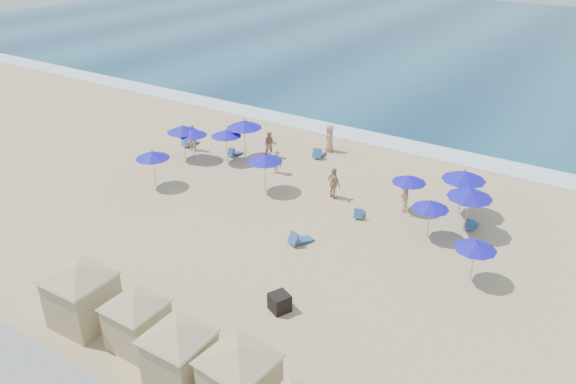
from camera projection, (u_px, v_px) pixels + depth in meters
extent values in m
plane|color=tan|center=(276.00, 240.00, 28.21)|extent=(160.00, 160.00, 0.00)
cube|color=navy|center=(529.00, 47.00, 69.28)|extent=(160.00, 80.00, 0.06)
cube|color=white|center=(400.00, 145.00, 39.77)|extent=(160.00, 2.50, 0.08)
cube|color=black|center=(280.00, 302.00, 23.04)|extent=(1.01, 1.01, 0.76)
cube|color=tan|center=(83.00, 300.00, 22.04)|extent=(2.24, 2.24, 2.16)
cube|color=tan|center=(78.00, 277.00, 21.56)|extent=(2.35, 2.35, 0.09)
pyramid|color=tan|center=(76.00, 266.00, 21.33)|extent=(4.73, 4.73, 0.54)
cube|color=tan|center=(138.00, 325.00, 20.94)|extent=(1.86, 1.86, 1.84)
cube|color=tan|center=(135.00, 305.00, 20.53)|extent=(1.96, 1.96, 0.07)
pyramid|color=tan|center=(133.00, 295.00, 20.33)|extent=(4.04, 4.04, 0.46)
cube|color=tan|center=(180.00, 358.00, 19.30)|extent=(1.99, 1.99, 1.95)
cube|color=tan|center=(178.00, 336.00, 18.87)|extent=(2.09, 2.09, 0.08)
pyramid|color=tan|center=(176.00, 325.00, 18.65)|extent=(4.28, 4.28, 0.49)
cube|color=tan|center=(240.00, 383.00, 18.23)|extent=(2.17, 2.17, 2.02)
cube|color=tan|center=(238.00, 359.00, 17.78)|extent=(2.28, 2.28, 0.08)
pyramid|color=tan|center=(238.00, 347.00, 17.56)|extent=(4.43, 4.43, 0.51)
cylinder|color=#A5A8AD|center=(184.00, 145.00, 37.27)|extent=(0.05, 0.05, 1.91)
cone|color=#1710B5|center=(183.00, 129.00, 36.77)|extent=(2.11, 2.11, 0.45)
sphere|color=#1710B5|center=(182.00, 125.00, 36.65)|extent=(0.08, 0.08, 0.08)
cylinder|color=#A5A8AD|center=(193.00, 147.00, 37.09)|extent=(0.05, 0.05, 1.77)
cone|color=#1710B5|center=(192.00, 132.00, 36.62)|extent=(1.96, 1.96, 0.42)
sphere|color=#1710B5|center=(192.00, 128.00, 36.51)|extent=(0.07, 0.07, 0.07)
cylinder|color=#A5A8AD|center=(227.00, 148.00, 36.80)|extent=(0.05, 0.05, 1.83)
cone|color=#1710B5|center=(226.00, 133.00, 36.32)|extent=(2.02, 2.02, 0.43)
sphere|color=#1710B5|center=(226.00, 129.00, 36.20)|extent=(0.08, 0.08, 0.08)
cylinder|color=#A5A8AD|center=(154.00, 172.00, 33.45)|extent=(0.05, 0.05, 1.85)
cone|color=#1710B5|center=(152.00, 155.00, 32.96)|extent=(2.05, 2.05, 0.44)
sphere|color=#1710B5|center=(152.00, 150.00, 32.84)|extent=(0.08, 0.08, 0.08)
cylinder|color=#A5A8AD|center=(245.00, 142.00, 37.42)|extent=(0.06, 0.06, 2.14)
cone|color=#1710B5|center=(244.00, 124.00, 36.86)|extent=(2.37, 2.37, 0.51)
sphere|color=#1710B5|center=(244.00, 119.00, 36.72)|extent=(0.09, 0.09, 0.09)
cylinder|color=#A5A8AD|center=(265.00, 176.00, 32.85)|extent=(0.05, 0.05, 1.93)
cone|color=#1710B5|center=(265.00, 158.00, 32.34)|extent=(2.13, 2.13, 0.46)
sphere|color=#1710B5|center=(265.00, 153.00, 32.22)|extent=(0.08, 0.08, 0.08)
cylinder|color=#A5A8AD|center=(408.00, 196.00, 30.76)|extent=(0.04, 0.04, 1.70)
cone|color=#1710B5|center=(409.00, 179.00, 30.31)|extent=(1.88, 1.88, 0.40)
sphere|color=#1710B5|center=(410.00, 175.00, 30.20)|extent=(0.07, 0.07, 0.07)
cylinder|color=#A5A8AD|center=(429.00, 222.00, 28.10)|extent=(0.04, 0.04, 1.67)
cone|color=#1710B5|center=(431.00, 205.00, 27.66)|extent=(1.85, 1.85, 0.40)
sphere|color=#1710B5|center=(431.00, 201.00, 27.55)|extent=(0.07, 0.07, 0.07)
cylinder|color=#A5A8AD|center=(461.00, 196.00, 30.22)|extent=(0.06, 0.06, 2.11)
cone|color=#1710B5|center=(464.00, 175.00, 29.67)|extent=(2.33, 2.33, 0.50)
sphere|color=#1710B5|center=(465.00, 170.00, 29.53)|extent=(0.09, 0.09, 0.09)
cylinder|color=#A5A8AD|center=(467.00, 215.00, 28.44)|extent=(0.05, 0.05, 2.07)
cone|color=#1710B5|center=(470.00, 193.00, 27.90)|extent=(2.28, 2.28, 0.49)
sphere|color=#1710B5|center=(471.00, 188.00, 27.76)|extent=(0.09, 0.09, 0.09)
cylinder|color=#A5A8AD|center=(473.00, 264.00, 24.73)|extent=(0.04, 0.04, 1.68)
cone|color=#1710B5|center=(476.00, 245.00, 24.29)|extent=(1.86, 1.86, 0.40)
sphere|color=#1710B5|center=(477.00, 240.00, 24.18)|extent=(0.07, 0.07, 0.07)
cube|color=#254F8A|center=(191.00, 143.00, 39.75)|extent=(0.71, 1.35, 0.36)
cube|color=#254F8A|center=(186.00, 142.00, 39.20)|extent=(0.64, 0.40, 0.64)
cube|color=#254F8A|center=(236.00, 153.00, 38.13)|extent=(0.59, 1.13, 0.30)
cube|color=#254F8A|center=(231.00, 152.00, 37.70)|extent=(0.54, 0.34, 0.53)
cube|color=#254F8A|center=(320.00, 154.00, 37.91)|extent=(0.86, 1.39, 0.36)
cube|color=#254F8A|center=(317.00, 153.00, 37.34)|extent=(0.67, 0.47, 0.63)
cube|color=#254F8A|center=(302.00, 240.00, 27.92)|extent=(0.99, 1.37, 0.34)
cube|color=#254F8A|center=(293.00, 238.00, 27.53)|extent=(0.67, 0.53, 0.60)
cube|color=#254F8A|center=(359.00, 213.00, 30.42)|extent=(0.79, 1.15, 0.29)
cube|color=#254F8A|center=(358.00, 214.00, 29.95)|extent=(0.56, 0.43, 0.51)
cube|color=#254F8A|center=(471.00, 225.00, 29.29)|extent=(0.52, 1.10, 0.30)
cube|color=#254F8A|center=(469.00, 225.00, 28.85)|extent=(0.52, 0.30, 0.53)
imported|color=tan|center=(192.00, 137.00, 38.58)|extent=(0.81, 0.76, 1.86)
imported|color=tan|center=(270.00, 145.00, 37.43)|extent=(1.11, 1.07, 1.81)
imported|color=tan|center=(334.00, 183.00, 31.99)|extent=(1.18, 0.86, 1.87)
imported|color=tan|center=(404.00, 197.00, 30.55)|extent=(1.13, 1.30, 1.74)
imported|color=tan|center=(329.00, 138.00, 38.39)|extent=(0.98, 1.10, 1.89)
imported|color=tan|center=(275.00, 162.00, 35.15)|extent=(1.08, 0.72, 1.56)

